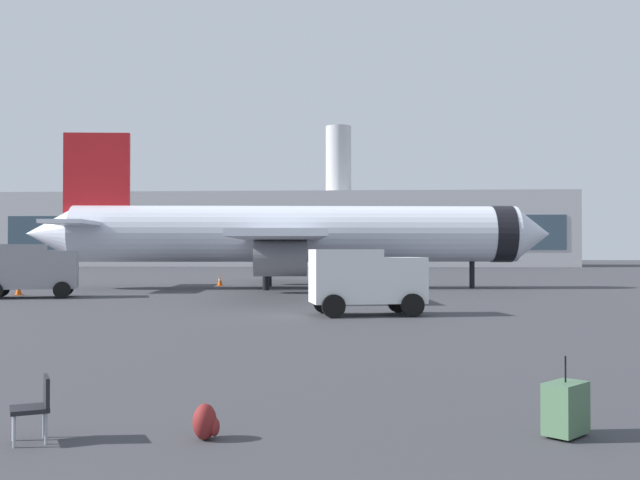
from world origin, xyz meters
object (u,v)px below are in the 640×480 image
at_px(airplane_at_gate, 293,234).
at_px(cargo_van, 365,278).
at_px(safety_cone_near, 19,289).
at_px(traveller_backpack, 206,422).
at_px(service_truck, 30,268).
at_px(safety_cone_mid, 220,281).
at_px(gate_chair, 36,404).
at_px(rolling_suitcase, 565,408).

distance_m(airplane_at_gate, cargo_van, 20.90).
bearing_deg(airplane_at_gate, safety_cone_near, -150.23).
height_order(safety_cone_near, traveller_backpack, safety_cone_near).
xyz_separation_m(service_truck, cargo_van, (18.16, -9.65, -0.16)).
relative_size(safety_cone_near, safety_cone_mid, 0.93).
bearing_deg(gate_chair, safety_cone_near, 116.42).
relative_size(airplane_at_gate, safety_cone_mid, 47.21).
relative_size(traveller_backpack, gate_chair, 0.56).
height_order(service_truck, rolling_suitcase, service_truck).
bearing_deg(safety_cone_near, traveller_backpack, -60.14).
relative_size(cargo_van, gate_chair, 5.50).
bearing_deg(rolling_suitcase, traveller_backpack, -174.98).
height_order(service_truck, cargo_van, service_truck).
distance_m(cargo_van, gate_chair, 19.60).
bearing_deg(safety_cone_mid, gate_chair, -82.05).
height_order(cargo_van, safety_cone_mid, cargo_van).
bearing_deg(rolling_suitcase, gate_chair, -174.62).
distance_m(cargo_van, traveller_backpack, 18.99).
bearing_deg(gate_chair, safety_cone_mid, 97.95).
height_order(airplane_at_gate, cargo_van, airplane_at_gate).
distance_m(cargo_van, safety_cone_near, 22.96).
height_order(safety_cone_mid, gate_chair, gate_chair).
bearing_deg(safety_cone_mid, safety_cone_near, -129.22).
bearing_deg(safety_cone_near, rolling_suitcase, -53.34).
bearing_deg(gate_chair, cargo_van, 76.75).
distance_m(safety_cone_near, gate_chair, 34.29).
relative_size(airplane_at_gate, gate_chair, 41.60).
distance_m(service_truck, safety_cone_mid, 15.61).
bearing_deg(safety_cone_near, safety_cone_mid, 50.78).
distance_m(safety_cone_mid, traveller_backpack, 42.72).
bearing_deg(traveller_backpack, safety_cone_near, 119.86).
relative_size(airplane_at_gate, traveller_backpack, 74.53).
bearing_deg(rolling_suitcase, safety_cone_near, 126.66).
bearing_deg(traveller_backpack, airplane_at_gate, 93.69).
bearing_deg(airplane_at_gate, cargo_van, -76.73).
bearing_deg(gate_chair, rolling_suitcase, 5.38).
bearing_deg(gate_chair, airplane_at_gate, 90.41).
bearing_deg(rolling_suitcase, safety_cone_mid, 107.38).
xyz_separation_m(safety_cone_mid, traveller_backpack, (8.13, -41.94, -0.14)).
relative_size(service_truck, traveller_backpack, 10.94).
xyz_separation_m(cargo_van, safety_cone_near, (-19.75, 11.66, -1.10)).
height_order(cargo_van, rolling_suitcase, cargo_van).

